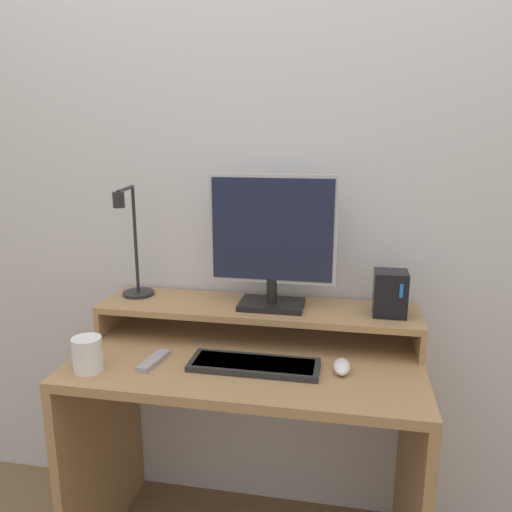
# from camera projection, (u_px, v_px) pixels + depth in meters

# --- Properties ---
(wall_back) EXTENTS (6.00, 0.05, 2.50)m
(wall_back) POSITION_uv_depth(u_px,v_px,m) (266.00, 192.00, 1.79)
(wall_back) COLOR silver
(wall_back) RESTS_ON ground_plane
(desk) EXTENTS (1.09, 0.58, 0.76)m
(desk) POSITION_uv_depth(u_px,v_px,m) (248.00, 421.00, 1.65)
(desk) COLOR #A87F51
(desk) RESTS_ON ground_plane
(monitor_shelf) EXTENTS (1.09, 0.26, 0.11)m
(monitor_shelf) POSITION_uv_depth(u_px,v_px,m) (257.00, 310.00, 1.72)
(monitor_shelf) COLOR #A87F51
(monitor_shelf) RESTS_ON desk
(monitor) EXTENTS (0.43, 0.15, 0.45)m
(monitor) POSITION_uv_depth(u_px,v_px,m) (272.00, 239.00, 1.65)
(monitor) COLOR black
(monitor) RESTS_ON monitor_shelf
(desk_lamp) EXTENTS (0.11, 0.25, 0.40)m
(desk_lamp) POSITION_uv_depth(u_px,v_px,m) (133.00, 256.00, 1.75)
(desk_lamp) COLOR black
(desk_lamp) RESTS_ON monitor_shelf
(router_dock) EXTENTS (0.11, 0.10, 0.15)m
(router_dock) POSITION_uv_depth(u_px,v_px,m) (390.00, 293.00, 1.61)
(router_dock) COLOR black
(router_dock) RESTS_ON monitor_shelf
(keyboard) EXTENTS (0.39, 0.14, 0.02)m
(keyboard) POSITION_uv_depth(u_px,v_px,m) (254.00, 365.00, 1.51)
(keyboard) COLOR #282828
(keyboard) RESTS_ON desk
(mouse) EXTENTS (0.05, 0.10, 0.03)m
(mouse) POSITION_uv_depth(u_px,v_px,m) (342.00, 367.00, 1.48)
(mouse) COLOR white
(mouse) RESTS_ON desk
(remote_control) EXTENTS (0.06, 0.15, 0.02)m
(remote_control) POSITION_uv_depth(u_px,v_px,m) (154.00, 361.00, 1.54)
(remote_control) COLOR #99999E
(remote_control) RESTS_ON desk
(mug) EXTENTS (0.09, 0.09, 0.10)m
(mug) POSITION_uv_depth(u_px,v_px,m) (88.00, 354.00, 1.48)
(mug) COLOR white
(mug) RESTS_ON desk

